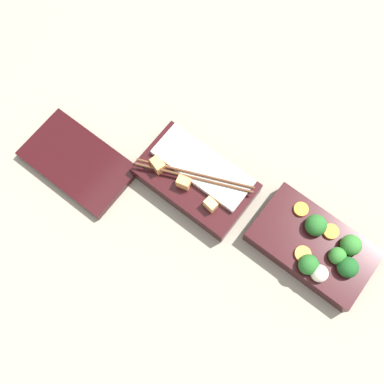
{
  "coord_description": "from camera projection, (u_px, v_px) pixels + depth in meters",
  "views": [
    {
      "loc": [
        -0.05,
        0.23,
        0.82
      ],
      "look_at": [
        0.11,
        0.03,
        0.04
      ],
      "focal_mm": 42.0,
      "sensor_mm": 36.0,
      "label": 1
    }
  ],
  "objects": [
    {
      "name": "ground_plane",
      "position": [
        249.0,
        222.0,
        0.84
      ],
      "size": [
        3.0,
        3.0,
        0.0
      ],
      "primitive_type": "plane",
      "color": "gray"
    },
    {
      "name": "bento_tray_vegetable",
      "position": [
        316.0,
        247.0,
        0.8
      ],
      "size": [
        0.22,
        0.13,
        0.07
      ],
      "color": "black",
      "rests_on": "ground_plane"
    },
    {
      "name": "bento_tray_rice",
      "position": [
        195.0,
        180.0,
        0.85
      ],
      "size": [
        0.22,
        0.13,
        0.06
      ],
      "color": "black",
      "rests_on": "ground_plane"
    },
    {
      "name": "bento_lid",
      "position": [
        78.0,
        162.0,
        0.87
      ],
      "size": [
        0.21,
        0.13,
        0.02
      ],
      "primitive_type": "cube",
      "rotation": [
        0.0,
        0.0,
        0.01
      ],
      "color": "black",
      "rests_on": "ground_plane"
    }
  ]
}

